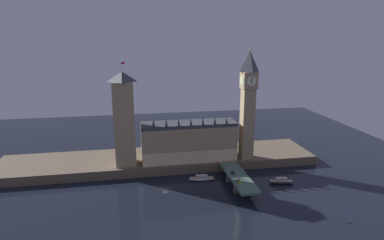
{
  "coord_description": "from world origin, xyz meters",
  "views": [
    {
      "loc": [
        -15.52,
        -177.11,
        88.14
      ],
      "look_at": [
        20.14,
        20.0,
        36.66
      ],
      "focal_mm": 30.0,
      "sensor_mm": 36.0,
      "label": 1
    }
  ],
  "objects_px": {
    "victoria_tower": "(124,119)",
    "street_lamp_near": "(238,181)",
    "boat_upstream": "(202,178)",
    "boat_downstream": "(281,181)",
    "car_northbound_trail": "(239,181)",
    "clock_tower": "(248,102)",
    "pedestrian_near_rail": "(235,181)",
    "pedestrian_mid_walk": "(246,173)",
    "pedestrian_far_rail": "(225,167)",
    "car_northbound_lead": "(233,173)",
    "street_lamp_far": "(223,160)"
  },
  "relations": [
    {
      "from": "car_northbound_lead",
      "to": "boat_upstream",
      "type": "xyz_separation_m",
      "value": [
        -17.67,
        8.67,
        -6.26
      ]
    },
    {
      "from": "pedestrian_near_rail",
      "to": "pedestrian_mid_walk",
      "type": "bearing_deg",
      "value": 45.05
    },
    {
      "from": "clock_tower",
      "to": "pedestrian_far_rail",
      "type": "distance_m",
      "value": 47.39
    },
    {
      "from": "car_northbound_lead",
      "to": "boat_upstream",
      "type": "relative_size",
      "value": 0.22
    },
    {
      "from": "pedestrian_near_rail",
      "to": "boat_downstream",
      "type": "distance_m",
      "value": 34.19
    },
    {
      "from": "clock_tower",
      "to": "pedestrian_mid_walk",
      "type": "bearing_deg",
      "value": -109.09
    },
    {
      "from": "street_lamp_near",
      "to": "boat_downstream",
      "type": "relative_size",
      "value": 0.4
    },
    {
      "from": "pedestrian_mid_walk",
      "to": "street_lamp_near",
      "type": "height_order",
      "value": "street_lamp_near"
    },
    {
      "from": "car_northbound_lead",
      "to": "boat_upstream",
      "type": "distance_m",
      "value": 20.66
    },
    {
      "from": "clock_tower",
      "to": "car_northbound_lead",
      "type": "height_order",
      "value": "clock_tower"
    },
    {
      "from": "car_northbound_trail",
      "to": "street_lamp_near",
      "type": "height_order",
      "value": "street_lamp_near"
    },
    {
      "from": "street_lamp_far",
      "to": "boat_downstream",
      "type": "xyz_separation_m",
      "value": [
        33.12,
        -16.18,
        -9.97
      ]
    },
    {
      "from": "clock_tower",
      "to": "pedestrian_near_rail",
      "type": "bearing_deg",
      "value": -117.31
    },
    {
      "from": "boat_downstream",
      "to": "car_northbound_lead",
      "type": "bearing_deg",
      "value": 170.52
    },
    {
      "from": "car_northbound_trail",
      "to": "street_lamp_near",
      "type": "relative_size",
      "value": 0.61
    },
    {
      "from": "victoria_tower",
      "to": "pedestrian_far_rail",
      "type": "bearing_deg",
      "value": -18.83
    },
    {
      "from": "car_northbound_trail",
      "to": "boat_downstream",
      "type": "height_order",
      "value": "car_northbound_trail"
    },
    {
      "from": "pedestrian_mid_walk",
      "to": "pedestrian_far_rail",
      "type": "distance_m",
      "value": 14.77
    },
    {
      "from": "pedestrian_near_rail",
      "to": "victoria_tower",
      "type": "bearing_deg",
      "value": 145.88
    },
    {
      "from": "car_northbound_lead",
      "to": "street_lamp_far",
      "type": "xyz_separation_m",
      "value": [
        -2.99,
        11.15,
        3.87
      ]
    },
    {
      "from": "car_northbound_trail",
      "to": "boat_upstream",
      "type": "height_order",
      "value": "car_northbound_trail"
    },
    {
      "from": "boat_downstream",
      "to": "pedestrian_mid_walk",
      "type": "bearing_deg",
      "value": 172.97
    },
    {
      "from": "pedestrian_near_rail",
      "to": "street_lamp_far",
      "type": "height_order",
      "value": "street_lamp_far"
    },
    {
      "from": "clock_tower",
      "to": "victoria_tower",
      "type": "distance_m",
      "value": 83.09
    },
    {
      "from": "victoria_tower",
      "to": "street_lamp_near",
      "type": "xyz_separation_m",
      "value": [
        61.69,
        -47.74,
        -26.32
      ]
    },
    {
      "from": "pedestrian_mid_walk",
      "to": "pedestrian_far_rail",
      "type": "relative_size",
      "value": 0.99
    },
    {
      "from": "street_lamp_near",
      "to": "boat_downstream",
      "type": "xyz_separation_m",
      "value": [
        33.12,
        13.26,
        -9.41
      ]
    },
    {
      "from": "victoria_tower",
      "to": "street_lamp_far",
      "type": "height_order",
      "value": "victoria_tower"
    },
    {
      "from": "victoria_tower",
      "to": "boat_upstream",
      "type": "relative_size",
      "value": 4.0
    },
    {
      "from": "clock_tower",
      "to": "car_northbound_trail",
      "type": "xyz_separation_m",
      "value": [
        -17.89,
        -39.3,
        -38.72
      ]
    },
    {
      "from": "pedestrian_mid_walk",
      "to": "boat_downstream",
      "type": "xyz_separation_m",
      "value": [
        22.38,
        -2.76,
        -6.31
      ]
    },
    {
      "from": "car_northbound_lead",
      "to": "street_lamp_near",
      "type": "bearing_deg",
      "value": -99.27
    },
    {
      "from": "victoria_tower",
      "to": "pedestrian_mid_walk",
      "type": "distance_m",
      "value": 84.37
    },
    {
      "from": "clock_tower",
      "to": "street_lamp_near",
      "type": "bearing_deg",
      "value": -114.74
    },
    {
      "from": "street_lamp_near",
      "to": "street_lamp_far",
      "type": "xyz_separation_m",
      "value": [
        0.0,
        29.44,
        0.55
      ]
    },
    {
      "from": "car_northbound_trail",
      "to": "street_lamp_near",
      "type": "bearing_deg",
      "value": -116.39
    },
    {
      "from": "clock_tower",
      "to": "pedestrian_mid_walk",
      "type": "distance_m",
      "value": 49.37
    },
    {
      "from": "car_northbound_trail",
      "to": "pedestrian_near_rail",
      "type": "xyz_separation_m",
      "value": [
        -2.59,
        -0.36,
        0.37
      ]
    },
    {
      "from": "pedestrian_far_rail",
      "to": "street_lamp_far",
      "type": "relative_size",
      "value": 0.24
    },
    {
      "from": "pedestrian_near_rail",
      "to": "pedestrian_mid_walk",
      "type": "xyz_separation_m",
      "value": [
        10.34,
        10.36,
        -0.08
      ]
    },
    {
      "from": "boat_upstream",
      "to": "boat_downstream",
      "type": "height_order",
      "value": "boat_downstream"
    },
    {
      "from": "clock_tower",
      "to": "boat_upstream",
      "type": "relative_size",
      "value": 4.46
    },
    {
      "from": "boat_upstream",
      "to": "pedestrian_mid_walk",
      "type": "bearing_deg",
      "value": -23.29
    },
    {
      "from": "car_northbound_trail",
      "to": "pedestrian_far_rail",
      "type": "height_order",
      "value": "pedestrian_far_rail"
    },
    {
      "from": "pedestrian_near_rail",
      "to": "boat_upstream",
      "type": "bearing_deg",
      "value": 125.31
    },
    {
      "from": "street_lamp_near",
      "to": "victoria_tower",
      "type": "bearing_deg",
      "value": 142.26
    },
    {
      "from": "car_northbound_trail",
      "to": "street_lamp_near",
      "type": "xyz_separation_m",
      "value": [
        -2.99,
        -6.02,
        3.4
      ]
    },
    {
      "from": "clock_tower",
      "to": "boat_downstream",
      "type": "bearing_deg",
      "value": -69.1
    },
    {
      "from": "car_northbound_trail",
      "to": "victoria_tower",
      "type": "bearing_deg",
      "value": 147.17
    },
    {
      "from": "pedestrian_mid_walk",
      "to": "street_lamp_near",
      "type": "distance_m",
      "value": 19.54
    }
  ]
}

